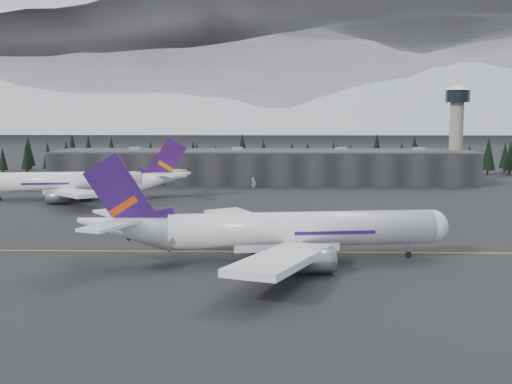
{
  "coord_description": "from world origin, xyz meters",
  "views": [
    {
      "loc": [
        3.77,
        -123.65,
        26.44
      ],
      "look_at": [
        0.0,
        20.0,
        9.0
      ],
      "focal_mm": 45.0,
      "sensor_mm": 36.0,
      "label": 1
    }
  ],
  "objects_px": {
    "jet_main": "(270,231)",
    "gse_vehicle_a": "(118,188)",
    "jet_parked": "(84,182)",
    "control_tower": "(457,122)",
    "terminal": "(263,166)",
    "gse_vehicle_b": "(254,186)"
  },
  "relations": [
    {
      "from": "terminal",
      "to": "gse_vehicle_a",
      "type": "distance_m",
      "value": 57.22
    },
    {
      "from": "control_tower",
      "to": "jet_main",
      "type": "distance_m",
      "value": 156.38
    },
    {
      "from": "terminal",
      "to": "control_tower",
      "type": "distance_m",
      "value": 76.98
    },
    {
      "from": "terminal",
      "to": "gse_vehicle_a",
      "type": "relative_size",
      "value": 31.35
    },
    {
      "from": "jet_main",
      "to": "gse_vehicle_a",
      "type": "xyz_separation_m",
      "value": [
        -54.04,
        108.9,
        -4.9
      ]
    },
    {
      "from": "control_tower",
      "to": "jet_main",
      "type": "bearing_deg",
      "value": -117.46
    },
    {
      "from": "terminal",
      "to": "jet_parked",
      "type": "bearing_deg",
      "value": -136.49
    },
    {
      "from": "jet_main",
      "to": "gse_vehicle_a",
      "type": "relative_size",
      "value": 13.22
    },
    {
      "from": "terminal",
      "to": "gse_vehicle_a",
      "type": "height_order",
      "value": "terminal"
    },
    {
      "from": "terminal",
      "to": "control_tower",
      "type": "height_order",
      "value": "control_tower"
    },
    {
      "from": "control_tower",
      "to": "gse_vehicle_a",
      "type": "bearing_deg",
      "value": -167.02
    },
    {
      "from": "gse_vehicle_a",
      "to": "terminal",
      "type": "bearing_deg",
      "value": 34.57
    },
    {
      "from": "jet_parked",
      "to": "gse_vehicle_a",
      "type": "xyz_separation_m",
      "value": [
        4.33,
        26.25,
        -4.79
      ]
    },
    {
      "from": "jet_main",
      "to": "gse_vehicle_b",
      "type": "distance_m",
      "value": 116.26
    },
    {
      "from": "jet_parked",
      "to": "jet_main",
      "type": "bearing_deg",
      "value": 118.03
    },
    {
      "from": "gse_vehicle_b",
      "to": "control_tower",
      "type": "bearing_deg",
      "value": 89.66
    },
    {
      "from": "terminal",
      "to": "control_tower",
      "type": "xyz_separation_m",
      "value": [
        75.0,
        3.0,
        17.11
      ]
    },
    {
      "from": "gse_vehicle_a",
      "to": "jet_parked",
      "type": "bearing_deg",
      "value": -91.91
    },
    {
      "from": "jet_main",
      "to": "jet_parked",
      "type": "distance_m",
      "value": 101.18
    },
    {
      "from": "control_tower",
      "to": "gse_vehicle_b",
      "type": "xyz_separation_m",
      "value": [
        -78.01,
        -21.88,
        -22.74
      ]
    },
    {
      "from": "control_tower",
      "to": "gse_vehicle_a",
      "type": "xyz_separation_m",
      "value": [
        -125.68,
        -28.97,
        -22.7
      ]
    },
    {
      "from": "control_tower",
      "to": "gse_vehicle_a",
      "type": "distance_m",
      "value": 130.96
    }
  ]
}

